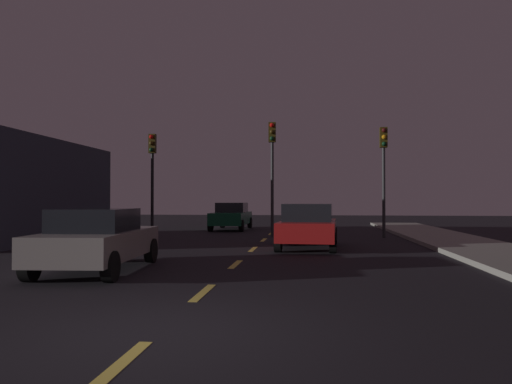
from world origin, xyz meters
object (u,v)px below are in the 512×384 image
Objects in this scene: car_stopped_ahead at (308,226)px; car_adjacent_lane at (98,239)px; traffic_signal_right at (384,160)px; traffic_signal_center at (272,157)px; traffic_signal_left at (152,164)px; car_oncoming_far at (231,216)px.

car_stopped_ahead is 1.00× the size of car_adjacent_lane.
car_stopped_ahead is at bearing -124.61° from traffic_signal_right.
traffic_signal_right reaches higher than car_stopped_ahead.
traffic_signal_center is 1.20× the size of car_stopped_ahead.
car_stopped_ahead is (1.64, -4.79, -2.85)m from traffic_signal_center.
traffic_signal_center is at bearing 108.86° from car_stopped_ahead.
traffic_signal_center is at bearing 73.11° from car_adjacent_lane.
car_adjacent_lane is at bearing -129.37° from car_stopped_ahead.
traffic_signal_center is 1.06× the size of traffic_signal_right.
traffic_signal_left is at bearing -180.00° from traffic_signal_right.
car_stopped_ahead is at bearing 50.63° from car_adjacent_lane.
traffic_signal_right is at bearing 52.67° from car_adjacent_lane.
car_oncoming_far is (-2.71, 5.09, -2.85)m from traffic_signal_center.
car_stopped_ahead is 10.80m from car_oncoming_far.
car_adjacent_lane is (-8.22, -10.77, -2.68)m from traffic_signal_right.
traffic_signal_left is 0.97× the size of traffic_signal_right.
traffic_signal_left is 1.07× the size of car_oncoming_far.
car_adjacent_lane is (2.35, -10.77, -2.59)m from traffic_signal_left.
traffic_signal_center reaches higher than car_oncoming_far.
traffic_signal_right is 1.10× the size of car_oncoming_far.
traffic_signal_center is at bearing -61.97° from car_oncoming_far.
car_oncoming_far is at bearing 146.37° from traffic_signal_right.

